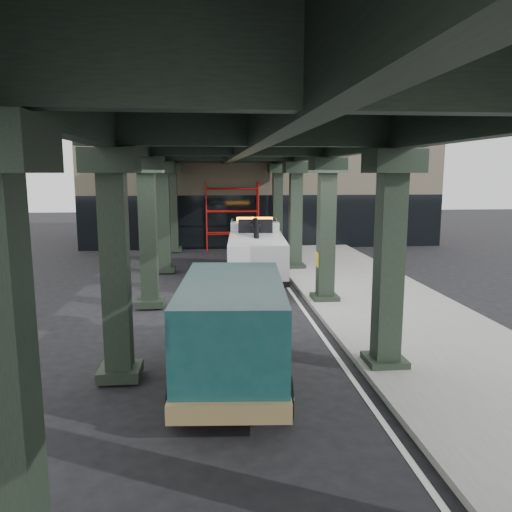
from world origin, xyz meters
TOP-DOWN VIEW (x-y plane):
  - ground at (0.00, 0.00)m, footprint 90.00×90.00m
  - sidewalk at (4.50, 2.00)m, footprint 5.00×40.00m
  - lane_stripe at (1.70, 2.00)m, footprint 0.12×38.00m
  - viaduct at (-0.40, 2.00)m, footprint 7.40×32.00m
  - building at (2.00, 20.00)m, footprint 22.00×10.00m
  - scaffolding at (0.00, 14.64)m, footprint 3.08×0.88m
  - tow_truck at (0.63, 6.76)m, footprint 2.76×8.03m
  - towed_van at (-0.93, -4.28)m, footprint 2.63×5.80m

SIDE VIEW (x-z plane):
  - ground at x=0.00m, z-range 0.00..0.00m
  - lane_stripe at x=1.70m, z-range 0.00..0.01m
  - sidewalk at x=4.50m, z-range 0.00..0.15m
  - towed_van at x=-0.93m, z-range 0.09..2.38m
  - tow_truck at x=0.63m, z-range -0.03..2.56m
  - scaffolding at x=0.00m, z-range 0.11..4.11m
  - building at x=2.00m, z-range 0.00..8.00m
  - viaduct at x=-0.40m, z-range 2.26..8.66m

